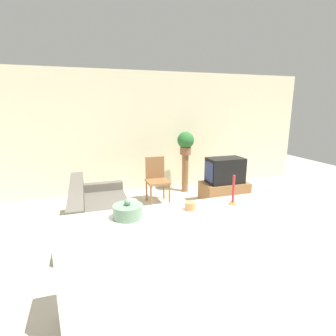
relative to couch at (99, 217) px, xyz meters
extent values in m
plane|color=beige|center=(0.78, -1.42, -0.28)|extent=(14.00, 14.00, 0.00)
cube|color=beige|center=(0.78, 2.01, 1.07)|extent=(9.00, 0.06, 2.70)
cube|color=#605B51|center=(0.05, 0.00, -0.06)|extent=(0.89, 1.91, 0.42)
cube|color=#605B51|center=(-0.30, 0.00, 0.33)|extent=(0.20, 1.91, 0.36)
cube|color=#605B51|center=(0.05, -0.87, 0.01)|extent=(0.89, 0.16, 0.57)
cube|color=#605B51|center=(0.05, 0.87, 0.01)|extent=(0.89, 0.16, 0.57)
cube|color=olive|center=(2.50, 0.58, -0.05)|extent=(0.93, 0.54, 0.44)
cube|color=black|center=(2.50, 0.58, 0.42)|extent=(0.71, 0.42, 0.50)
cube|color=navy|center=(2.15, 0.58, 0.42)|extent=(0.02, 0.35, 0.39)
cube|color=olive|center=(1.23, 1.02, 0.18)|extent=(0.44, 0.44, 0.04)
cube|color=olive|center=(1.23, 1.22, 0.42)|extent=(0.40, 0.04, 0.45)
cylinder|color=olive|center=(1.04, 0.83, -0.06)|extent=(0.04, 0.04, 0.43)
cylinder|color=olive|center=(1.42, 0.83, -0.06)|extent=(0.04, 0.04, 0.43)
cylinder|color=olive|center=(1.04, 1.21, -0.06)|extent=(0.04, 0.04, 0.43)
cylinder|color=olive|center=(1.42, 1.21, -0.06)|extent=(0.04, 0.04, 0.43)
cylinder|color=olive|center=(2.03, 1.54, 0.16)|extent=(0.15, 0.15, 0.87)
cylinder|color=#8E5B3D|center=(2.03, 1.54, 0.68)|extent=(0.25, 0.25, 0.17)
sphere|color=#2D7033|center=(2.03, 1.54, 0.92)|extent=(0.38, 0.38, 0.38)
cube|color=white|center=(0.78, -1.81, 0.23)|extent=(2.40, 0.44, 1.01)
cylinder|color=gray|center=(0.17, -1.81, 0.79)|extent=(0.26, 0.26, 0.11)
sphere|color=gray|center=(0.17, -1.81, 0.88)|extent=(0.06, 0.06, 0.06)
cylinder|color=#C6844C|center=(0.75, -1.81, 0.77)|extent=(0.10, 0.10, 0.07)
cylinder|color=#B7933D|center=(1.19, -1.81, 0.75)|extent=(0.07, 0.07, 0.02)
cylinder|color=#B7282D|center=(1.19, -1.81, 0.89)|extent=(0.02, 0.02, 0.27)
camera|label=1|loc=(-0.14, -3.89, 1.67)|focal=28.00mm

